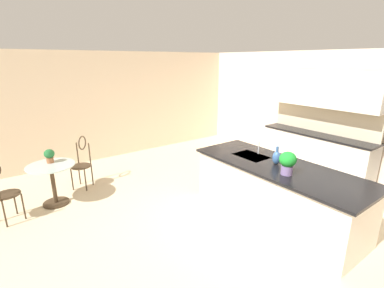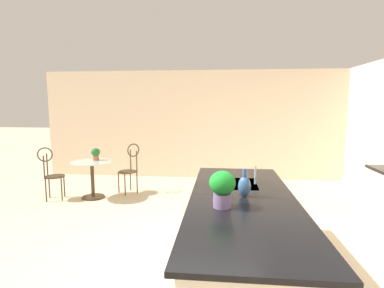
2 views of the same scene
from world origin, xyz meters
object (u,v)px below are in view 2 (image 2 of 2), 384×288
object	(u,v)px
potted_plant_counter_near	(222,187)
potted_plant_on_table	(96,153)
chair_near_window	(51,171)
vase_on_counter	(244,186)
bistro_table	(92,176)
chair_by_island	(130,166)

from	to	relation	value
potted_plant_counter_near	potted_plant_on_table	bearing A→B (deg)	-140.37
chair_near_window	potted_plant_on_table	distance (m)	0.89
potted_plant_counter_near	vase_on_counter	distance (m)	0.42
bistro_table	potted_plant_on_table	size ratio (longest dim) A/B	3.24
chair_near_window	potted_plant_on_table	xyz separation A→B (m)	(-0.32, 0.77, 0.31)
potted_plant_counter_near	chair_by_island	bearing A→B (deg)	-150.12
chair_by_island	vase_on_counter	size ratio (longest dim) A/B	3.62
potted_plant_on_table	vase_on_counter	xyz separation A→B (m)	(2.71, 2.76, 0.15)
bistro_table	chair_by_island	size ratio (longest dim) A/B	0.77
bistro_table	chair_near_window	bearing A→B (deg)	-75.96
chair_near_window	chair_by_island	bearing A→B (deg)	114.22
chair_by_island	potted_plant_counter_near	bearing A→B (deg)	29.88
bistro_table	potted_plant_counter_near	bearing A→B (deg)	41.23
potted_plant_counter_near	bistro_table	bearing A→B (deg)	-138.77
chair_near_window	chair_by_island	size ratio (longest dim) A/B	1.00
chair_near_window	chair_by_island	world-z (taller)	same
potted_plant_on_table	chair_near_window	bearing A→B (deg)	-67.27
chair_by_island	vase_on_counter	world-z (taller)	vase_on_counter
potted_plant_on_table	potted_plant_counter_near	bearing A→B (deg)	39.63
potted_plant_on_table	potted_plant_counter_near	world-z (taller)	potted_plant_counter_near
chair_near_window	chair_by_island	distance (m)	1.51
chair_by_island	potted_plant_on_table	distance (m)	0.74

